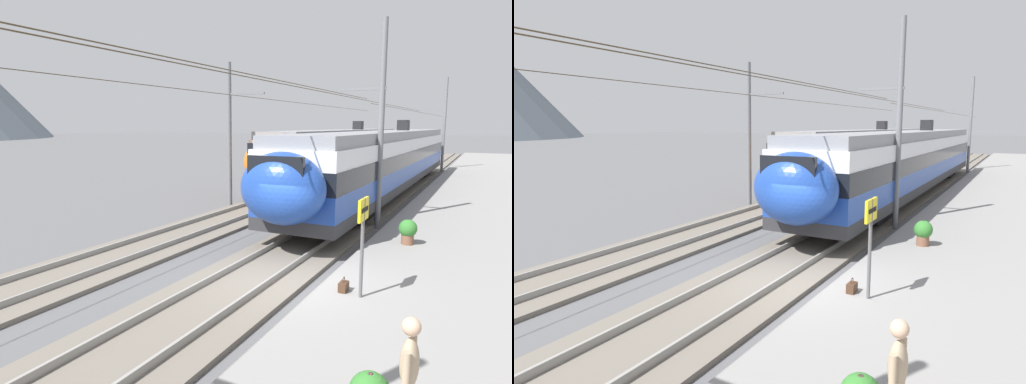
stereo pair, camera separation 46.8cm
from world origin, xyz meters
TOP-DOWN VIEW (x-y plane):
  - ground_plane at (0.00, 0.00)m, footprint 400.00×400.00m
  - platform_slab at (0.00, -5.20)m, footprint 120.00×8.16m
  - track_near at (0.00, 0.91)m, footprint 120.00×3.00m
  - track_far at (0.00, 5.55)m, footprint 120.00×3.00m
  - train_near_platform at (16.65, 0.91)m, footprint 30.82×3.04m
  - train_far_track at (22.67, 5.55)m, footprint 26.70×2.85m
  - catenary_mast_mid at (7.96, -0.53)m, footprint 41.29×1.85m
  - catenary_mast_east at (33.04, -0.54)m, footprint 41.29×1.85m
  - catenary_mast_far_side at (9.47, 7.29)m, footprint 41.29×2.18m
  - platform_sign at (-0.46, -2.21)m, footprint 0.70×0.08m
  - passenger_walking at (-4.92, -3.95)m, footprint 0.53×0.22m
  - handbag_near_sign at (-0.30, -1.77)m, footprint 0.32×0.18m
  - potted_plant_by_shelter at (4.73, -2.36)m, footprint 0.59×0.59m

SIDE VIEW (x-z plane):
  - ground_plane at x=0.00m, z-range 0.00..0.00m
  - track_near at x=0.00m, z-range -0.07..0.21m
  - track_far at x=0.00m, z-range -0.07..0.21m
  - platform_slab at x=0.00m, z-range 0.00..0.31m
  - handbag_near_sign at x=-0.30m, z-range 0.25..0.60m
  - potted_plant_by_shelter at x=4.73m, z-range 0.37..1.20m
  - passenger_walking at x=-4.92m, z-range 0.41..2.10m
  - platform_sign at x=-0.46m, z-range 0.84..3.12m
  - train_far_track at x=22.67m, z-range 0.09..4.36m
  - train_near_platform at x=16.65m, z-range 0.10..4.37m
  - catenary_mast_far_side at x=9.47m, z-range 0.19..7.54m
  - catenary_mast_mid at x=7.96m, z-range 0.11..8.41m
  - catenary_mast_east at x=33.04m, z-range 0.09..8.50m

